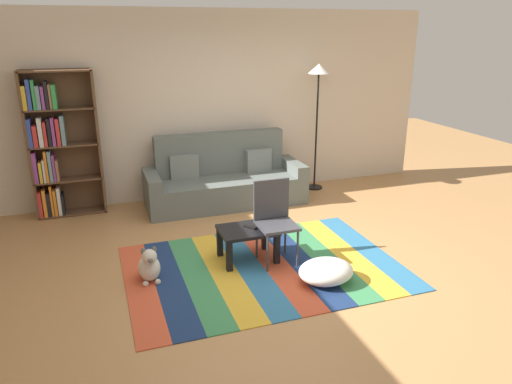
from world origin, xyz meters
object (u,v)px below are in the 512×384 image
at_px(coffee_table, 248,235).
at_px(pouf, 326,271).
at_px(bookshelf, 55,146).
at_px(standing_lamp, 318,86).
at_px(tv_remote, 250,227).
at_px(dog, 149,266).
at_px(couch, 224,181).
at_px(folding_chair, 274,214).

bearing_deg(coffee_table, pouf, -51.80).
height_order(coffee_table, pouf, coffee_table).
height_order(bookshelf, standing_lamp, bookshelf).
xyz_separation_m(coffee_table, tv_remote, (0.03, 0.01, 0.09)).
bearing_deg(dog, tv_remote, 5.89).
height_order(bookshelf, tv_remote, bookshelf).
relative_size(couch, pouf, 4.01).
xyz_separation_m(couch, dog, (-1.33, -1.96, -0.18)).
distance_m(coffee_table, tv_remote, 0.09).
xyz_separation_m(dog, folding_chair, (1.36, 0.03, 0.37)).
bearing_deg(pouf, dog, 159.21).
xyz_separation_m(pouf, folding_chair, (-0.30, 0.66, 0.41)).
relative_size(coffee_table, pouf, 1.09).
relative_size(couch, tv_remote, 15.07).
bearing_deg(bookshelf, pouf, -48.54).
bearing_deg(bookshelf, folding_chair, -44.78).
bearing_deg(dog, folding_chair, 1.13).
distance_m(couch, standing_lamp, 2.01).
relative_size(dog, standing_lamp, 0.21).
height_order(standing_lamp, folding_chair, standing_lamp).
relative_size(bookshelf, pouf, 3.45).
bearing_deg(couch, dog, -124.21).
distance_m(coffee_table, dog, 1.09).
relative_size(bookshelf, standing_lamp, 1.01).
xyz_separation_m(bookshelf, tv_remote, (1.99, -2.13, -0.58)).
distance_m(dog, standing_lamp, 3.87).
relative_size(couch, folding_chair, 2.51).
bearing_deg(couch, coffee_table, -97.81).
height_order(bookshelf, coffee_table, bookshelf).
bearing_deg(folding_chair, standing_lamp, 75.97).
xyz_separation_m(pouf, tv_remote, (-0.55, 0.74, 0.26)).
bearing_deg(folding_chair, coffee_table, -174.71).
bearing_deg(pouf, bookshelf, 131.46).
bearing_deg(standing_lamp, pouf, -113.55).
height_order(dog, tv_remote, dog).
bearing_deg(bookshelf, dog, -68.60).
bearing_deg(folding_chair, pouf, -43.62).
distance_m(couch, folding_chair, 1.95).
relative_size(couch, standing_lamp, 1.17).
relative_size(dog, folding_chair, 0.44).
bearing_deg(folding_chair, tv_remote, -178.09).
xyz_separation_m(bookshelf, coffee_table, (1.96, -2.14, -0.67)).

